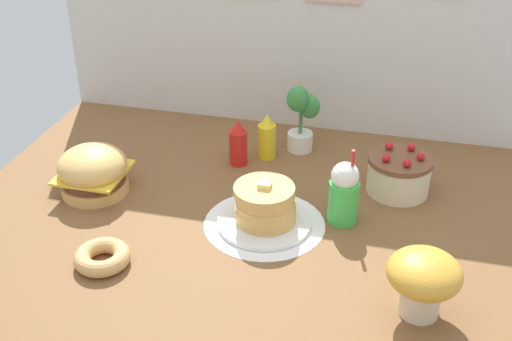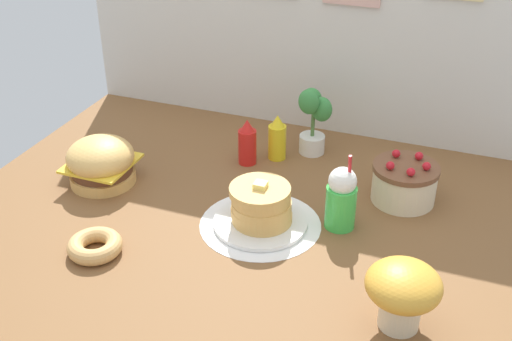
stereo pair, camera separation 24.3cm
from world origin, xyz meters
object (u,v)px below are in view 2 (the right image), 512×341
at_px(layer_cake, 404,182).
at_px(mushroom_stool, 403,290).
at_px(mustard_bottle, 277,138).
at_px(ketchup_bottle, 247,143).
at_px(donut_pink_glaze, 95,245).
at_px(cream_soda_cup, 341,198).
at_px(pancake_stack, 261,208).
at_px(potted_plant, 313,118).
at_px(burger, 101,162).

xyz_separation_m(layer_cake, mushroom_stool, (0.11, -0.70, 0.05)).
relative_size(mustard_bottle, mushroom_stool, 0.91).
xyz_separation_m(ketchup_bottle, donut_pink_glaze, (-0.26, -0.78, -0.07)).
bearing_deg(mustard_bottle, cream_soda_cup, -46.50).
bearing_deg(mushroom_stool, mustard_bottle, 128.77).
relative_size(pancake_stack, potted_plant, 1.11).
relative_size(burger, ketchup_bottle, 1.33).
height_order(potted_plant, mushroom_stool, potted_plant).
bearing_deg(mustard_bottle, burger, -143.50).
bearing_deg(donut_pink_glaze, potted_plant, 62.84).
height_order(donut_pink_glaze, mushroom_stool, mushroom_stool).
bearing_deg(layer_cake, pancake_stack, -142.21).
height_order(mustard_bottle, cream_soda_cup, cream_soda_cup).
relative_size(ketchup_bottle, mustard_bottle, 1.00).
xyz_separation_m(pancake_stack, donut_pink_glaze, (-0.48, -0.36, -0.04)).
bearing_deg(mushroom_stool, donut_pink_glaze, -178.92).
bearing_deg(pancake_stack, mushroom_stool, -31.04).
xyz_separation_m(burger, mushroom_stool, (1.29, -0.40, 0.04)).
bearing_deg(donut_pink_glaze, mustard_bottle, 66.96).
bearing_deg(mushroom_stool, ketchup_bottle, 135.92).
bearing_deg(ketchup_bottle, potted_plant, 38.99).
height_order(burger, potted_plant, potted_plant).
bearing_deg(potted_plant, ketchup_bottle, -141.01).
relative_size(layer_cake, donut_pink_glaze, 1.34).
distance_m(layer_cake, potted_plant, 0.52).
distance_m(ketchup_bottle, cream_soda_cup, 0.59).
xyz_separation_m(ketchup_bottle, cream_soda_cup, (0.49, -0.32, 0.03)).
relative_size(burger, donut_pink_glaze, 1.43).
xyz_separation_m(burger, cream_soda_cup, (0.99, 0.04, 0.03)).
distance_m(pancake_stack, ketchup_bottle, 0.48).
height_order(pancake_stack, donut_pink_glaze, pancake_stack).
relative_size(burger, pancake_stack, 0.78).
distance_m(cream_soda_cup, mushroom_stool, 0.53).
xyz_separation_m(burger, pancake_stack, (0.72, -0.06, -0.02)).
xyz_separation_m(pancake_stack, mushroom_stool, (0.57, -0.34, 0.06)).
xyz_separation_m(potted_plant, mushroom_stool, (0.55, -0.96, -0.03)).
height_order(mustard_bottle, donut_pink_glaze, mustard_bottle).
bearing_deg(donut_pink_glaze, layer_cake, 37.33).
xyz_separation_m(pancake_stack, cream_soda_cup, (0.27, 0.10, 0.05)).
distance_m(ketchup_bottle, potted_plant, 0.31).
bearing_deg(potted_plant, layer_cake, -29.35).
bearing_deg(mushroom_stool, potted_plant, 120.11).
relative_size(layer_cake, ketchup_bottle, 1.25).
bearing_deg(ketchup_bottle, burger, -144.14).
xyz_separation_m(pancake_stack, layer_cake, (0.46, 0.36, 0.00)).
bearing_deg(ketchup_bottle, cream_soda_cup, -33.10).
height_order(burger, donut_pink_glaze, burger).
height_order(burger, mushroom_stool, mushroom_stool).
distance_m(burger, mushroom_stool, 1.35).
relative_size(cream_soda_cup, mushroom_stool, 1.36).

